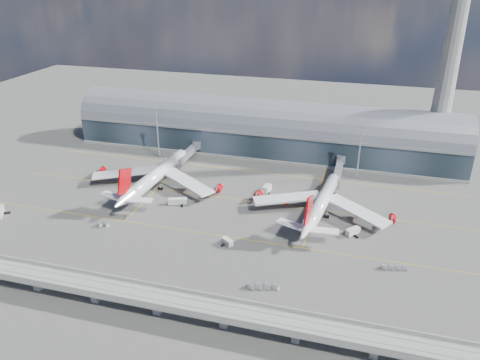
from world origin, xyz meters
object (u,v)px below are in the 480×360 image
(service_truck_2, at_px, (178,201))
(service_truck_4, at_px, (267,189))
(floodlight_mast_right, at_px, (359,152))
(service_truck_3, at_px, (353,232))
(airliner_left, at_px, (155,176))
(control_tower, at_px, (450,60))
(cargo_train_0, at_px, (103,225))
(cargo_train_1, at_px, (263,286))
(service_truck_5, at_px, (168,163))
(cargo_train_2, at_px, (395,268))
(service_truck_1, at_px, (227,242))
(floodlight_mast_left, at_px, (157,132))
(airliner_right, at_px, (321,203))

(service_truck_2, height_order, service_truck_4, service_truck_4)
(floodlight_mast_right, bearing_deg, service_truck_3, -88.50)
(airliner_left, xyz_separation_m, service_truck_3, (87.36, -17.36, -4.26))
(control_tower, relative_size, service_truck_2, 12.83)
(cargo_train_0, bearing_deg, floodlight_mast_right, -27.40)
(service_truck_3, xyz_separation_m, cargo_train_1, (-24.62, -39.76, -0.54))
(service_truck_2, bearing_deg, service_truck_5, 8.43)
(cargo_train_0, distance_m, cargo_train_2, 106.85)
(floodlight_mast_right, relative_size, cargo_train_1, 2.55)
(service_truck_1, relative_size, service_truck_3, 0.83)
(service_truck_2, bearing_deg, service_truck_1, -150.10)
(service_truck_4, relative_size, cargo_train_2, 0.67)
(floodlight_mast_left, bearing_deg, service_truck_4, -21.78)
(service_truck_2, xyz_separation_m, cargo_train_0, (-20.41, -24.50, -0.63))
(control_tower, height_order, floodlight_mast_left, control_tower)
(control_tower, distance_m, cargo_train_0, 167.90)
(airliner_right, xyz_separation_m, cargo_train_2, (28.01, -30.92, -4.18))
(service_truck_5, bearing_deg, control_tower, -7.84)
(airliner_right, height_order, cargo_train_0, airliner_right)
(airliner_right, height_order, cargo_train_2, airliner_right)
(service_truck_5, bearing_deg, service_truck_2, -85.26)
(cargo_train_0, bearing_deg, floodlight_mast_left, 32.00)
(service_truck_2, bearing_deg, floodlight_mast_right, -77.26)
(airliner_right, relative_size, service_truck_5, 9.14)
(service_truck_3, relative_size, service_truck_5, 0.87)
(control_tower, bearing_deg, floodlight_mast_right, -141.34)
(floodlight_mast_left, relative_size, service_truck_2, 3.20)
(service_truck_5, bearing_deg, service_truck_1, -75.16)
(floodlight_mast_right, distance_m, cargo_train_0, 115.92)
(control_tower, bearing_deg, service_truck_2, -144.77)
(cargo_train_1, bearing_deg, cargo_train_2, -47.14)
(floodlight_mast_right, xyz_separation_m, service_truck_2, (-70.38, -46.42, -12.17))
(control_tower, bearing_deg, floodlight_mast_left, -168.28)
(floodlight_mast_left, height_order, service_truck_4, floodlight_mast_left)
(service_truck_1, bearing_deg, airliner_right, -8.66)
(airliner_right, relative_size, cargo_train_2, 6.81)
(service_truck_4, bearing_deg, cargo_train_1, -70.29)
(service_truck_5, bearing_deg, airliner_left, -102.84)
(floodlight_mast_right, height_order, cargo_train_0, floodlight_mast_right)
(airliner_right, distance_m, service_truck_5, 84.29)
(floodlight_mast_left, bearing_deg, service_truck_5, -46.16)
(control_tower, relative_size, cargo_train_1, 10.22)
(floodlight_mast_right, bearing_deg, control_tower, 38.66)
(floodlight_mast_left, distance_m, cargo_train_2, 135.83)
(floodlight_mast_right, distance_m, cargo_train_2, 72.39)
(service_truck_3, bearing_deg, floodlight_mast_left, -166.05)
(service_truck_1, height_order, service_truck_5, service_truck_5)
(floodlight_mast_right, bearing_deg, service_truck_2, -146.60)
(service_truck_4, xyz_separation_m, cargo_train_2, (53.19, -44.29, -0.87))
(control_tower, xyz_separation_m, service_truck_1, (-76.27, -98.36, -50.36))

